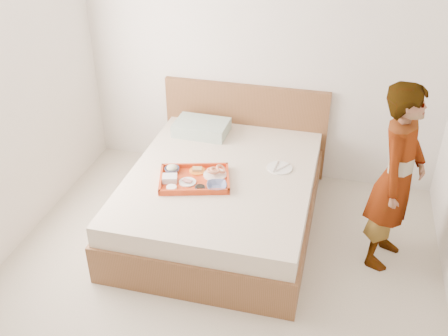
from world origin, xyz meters
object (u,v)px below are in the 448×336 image
Objects in this scene: tray at (194,179)px; bed at (221,198)px; dinner_plate at (280,168)px; person at (397,178)px.

bed is at bearing 28.02° from tray.
dinner_plate is (0.66, 0.38, -0.02)m from tray.
tray is (-0.18, -0.18, 0.29)m from bed.
bed is at bearing -157.37° from dinner_plate.
tray reaches higher than dinner_plate.
person is (1.41, -0.11, 0.51)m from bed.
tray is 2.62× the size of dinner_plate.
dinner_plate is at bearing 90.67° from person.
tray is at bearing -150.31° from dinner_plate.
dinner_plate reaches higher than bed.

